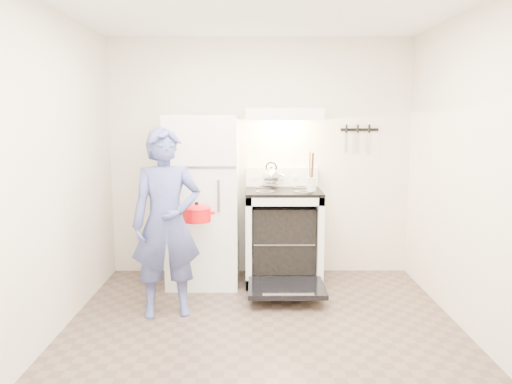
# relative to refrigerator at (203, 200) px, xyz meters

# --- Properties ---
(floor) EXTENTS (3.60, 3.60, 0.00)m
(floor) POSITION_rel_refrigerator_xyz_m (0.58, -1.45, -0.85)
(floor) COLOR brown
(floor) RESTS_ON ground
(back_wall) EXTENTS (3.20, 0.02, 2.50)m
(back_wall) POSITION_rel_refrigerator_xyz_m (0.58, 0.35, 0.40)
(back_wall) COLOR beige
(back_wall) RESTS_ON ground
(refrigerator) EXTENTS (0.70, 0.70, 1.70)m
(refrigerator) POSITION_rel_refrigerator_xyz_m (0.00, 0.00, 0.00)
(refrigerator) COLOR silver
(refrigerator) RESTS_ON floor
(stove_body) EXTENTS (0.76, 0.65, 0.92)m
(stove_body) POSITION_rel_refrigerator_xyz_m (0.81, 0.02, -0.39)
(stove_body) COLOR silver
(stove_body) RESTS_ON floor
(cooktop) EXTENTS (0.76, 0.65, 0.03)m
(cooktop) POSITION_rel_refrigerator_xyz_m (0.81, 0.02, 0.09)
(cooktop) COLOR black
(cooktop) RESTS_ON stove_body
(backsplash) EXTENTS (0.76, 0.07, 0.20)m
(backsplash) POSITION_rel_refrigerator_xyz_m (0.81, 0.31, 0.20)
(backsplash) COLOR silver
(backsplash) RESTS_ON cooktop
(oven_door) EXTENTS (0.70, 0.54, 0.04)m
(oven_door) POSITION_rel_refrigerator_xyz_m (0.81, -0.57, -0.72)
(oven_door) COLOR black
(oven_door) RESTS_ON floor
(oven_rack) EXTENTS (0.60, 0.52, 0.01)m
(oven_rack) POSITION_rel_refrigerator_xyz_m (0.81, 0.02, -0.41)
(oven_rack) COLOR slate
(oven_rack) RESTS_ON stove_body
(range_hood) EXTENTS (0.76, 0.50, 0.12)m
(range_hood) POSITION_rel_refrigerator_xyz_m (0.81, 0.10, 0.86)
(range_hood) COLOR silver
(range_hood) RESTS_ON back_wall
(knife_strip) EXTENTS (0.40, 0.02, 0.03)m
(knife_strip) POSITION_rel_refrigerator_xyz_m (1.63, 0.33, 0.70)
(knife_strip) COLOR black
(knife_strip) RESTS_ON back_wall
(pizza_stone) EXTENTS (0.35, 0.35, 0.02)m
(pizza_stone) POSITION_rel_refrigerator_xyz_m (0.73, -0.03, -0.40)
(pizza_stone) COLOR #846649
(pizza_stone) RESTS_ON oven_rack
(tea_kettle) EXTENTS (0.22, 0.18, 0.27)m
(tea_kettle) POSITION_rel_refrigerator_xyz_m (0.69, 0.17, 0.24)
(tea_kettle) COLOR silver
(tea_kettle) RESTS_ON cooktop
(utensil_jar) EXTENTS (0.09, 0.09, 0.13)m
(utensil_jar) POSITION_rel_refrigerator_xyz_m (1.06, -0.24, 0.20)
(utensil_jar) COLOR silver
(utensil_jar) RESTS_ON cooktop
(person) EXTENTS (0.65, 0.50, 1.60)m
(person) POSITION_rel_refrigerator_xyz_m (-0.23, -0.87, -0.05)
(person) COLOR navy
(person) RESTS_ON floor
(dutch_oven) EXTENTS (0.33, 0.26, 0.22)m
(dutch_oven) POSITION_rel_refrigerator_xyz_m (-0.00, -0.59, -0.04)
(dutch_oven) COLOR red
(dutch_oven) RESTS_ON person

